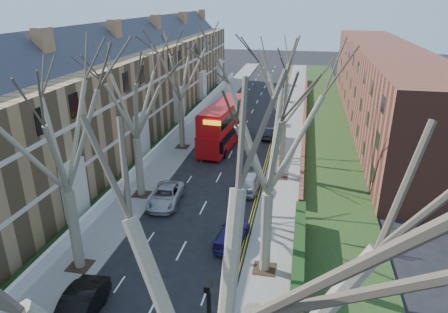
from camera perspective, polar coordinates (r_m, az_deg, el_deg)
The scene contains 18 objects.
pavement_left at distance 55.52m, azimuth -2.93°, elevation 5.25°, with size 3.00×102.00×0.12m, color slate.
pavement_right at distance 53.92m, azimuth 9.57°, elevation 4.47°, with size 3.00×102.00×0.12m, color slate.
terrace_left at distance 49.40m, azimuth -14.12°, elevation 9.10°, with size 9.70×78.00×13.60m.
flats_right at distance 57.50m, azimuth 21.69°, elevation 9.39°, with size 13.97×54.00×10.00m.
front_wall_left at distance 48.48m, azimuth -7.15°, elevation 3.33°, with size 0.30×78.00×1.00m.
grass_verge_right at distance 53.98m, azimuth 14.36°, elevation 4.20°, with size 6.00×102.00×0.06m.
tree_left_mid at distance 23.49m, azimuth -22.75°, elevation 4.56°, with size 10.50×10.50×14.71m.
tree_left_far at distance 32.04m, azimuth -12.94°, elevation 9.37°, with size 10.15×10.15×14.22m.
tree_left_dist at distance 43.03m, azimuth -6.45°, elevation 13.27°, with size 10.50×10.50×14.71m.
tree_right_near at distance 9.01m, azimuth -1.71°, elevation -19.85°, with size 10.85×10.85×15.20m.
tree_right_mid at distance 21.54m, azimuth 6.73°, elevation 4.68°, with size 10.50×10.50×14.71m.
tree_right_far at distance 35.20m, azimuth 8.79°, elevation 10.74°, with size 10.15×10.15×14.22m.
double_decker_bus at distance 45.26m, azimuth -0.06°, elevation 4.48°, with size 3.70×11.72×4.80m.
car_left_mid at distance 23.42m, azimuth -20.13°, elevation -19.81°, with size 1.67×4.79×1.58m, color black.
car_left_far at distance 33.24m, azimuth -8.32°, elevation -5.57°, with size 2.30×4.98×1.38m, color #A2A2A7.
car_right_near at distance 28.09m, azimuth 1.15°, elevation -10.96°, with size 1.80×4.42×1.28m, color navy.
car_right_mid at distance 35.25m, azimuth 3.70°, elevation -3.51°, with size 1.90×4.71×1.60m, color #9B9FA4.
car_right_far at distance 48.47m, azimuth 6.46°, elevation 3.37°, with size 1.34×3.85×1.27m, color black.
Camera 1 is at (7.28, -12.54, 15.84)m, focal length 32.00 mm.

